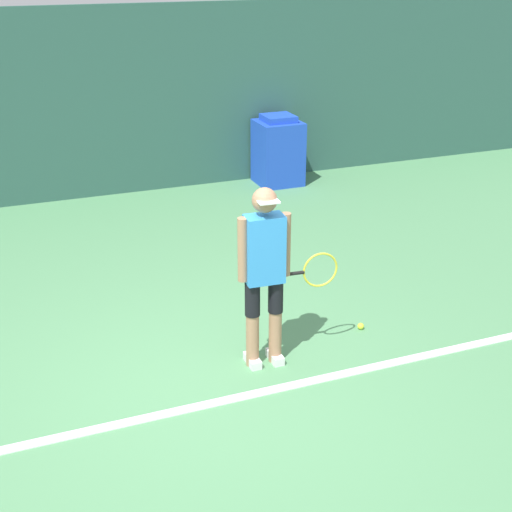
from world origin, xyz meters
TOP-DOWN VIEW (x-y plane):
  - ground_plane at (0.00, 0.00)m, footprint 24.00×24.00m
  - back_wall at (0.00, 5.73)m, footprint 24.00×0.10m
  - court_baseline at (0.00, -0.23)m, footprint 21.60×0.10m
  - tennis_player at (0.58, 0.23)m, footprint 0.95×0.29m
  - tennis_ball at (1.72, 0.46)m, footprint 0.07×0.07m
  - covered_chair at (2.84, 5.29)m, footprint 0.69×0.68m

SIDE VIEW (x-z plane):
  - ground_plane at x=0.00m, z-range 0.00..0.00m
  - court_baseline at x=0.00m, z-range 0.00..0.01m
  - tennis_ball at x=1.72m, z-range 0.00..0.07m
  - covered_chair at x=2.84m, z-range -0.02..1.10m
  - tennis_player at x=0.58m, z-range 0.10..1.81m
  - back_wall at x=0.00m, z-range 0.00..2.83m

